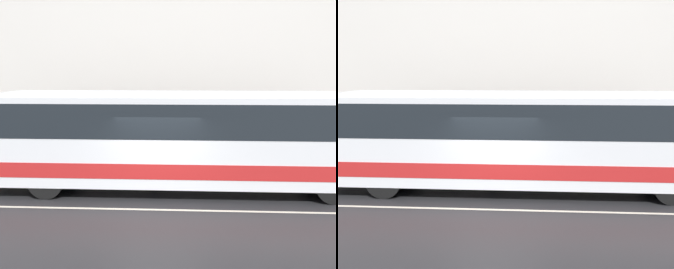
% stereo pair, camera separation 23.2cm
% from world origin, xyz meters
% --- Properties ---
extents(ground_plane, '(60.00, 60.00, 0.00)m').
position_xyz_m(ground_plane, '(0.00, 0.00, 0.00)').
color(ground_plane, '#262628').
extents(sidewalk, '(60.00, 2.72, 0.13)m').
position_xyz_m(sidewalk, '(0.00, 5.36, 0.06)').
color(sidewalk, gray).
rests_on(sidewalk, ground_plane).
extents(building_facade, '(60.00, 0.35, 12.78)m').
position_xyz_m(building_facade, '(0.00, 6.86, 6.18)').
color(building_facade, silver).
rests_on(building_facade, ground_plane).
extents(lane_stripe, '(54.00, 0.14, 0.01)m').
position_xyz_m(lane_stripe, '(0.00, 0.00, 0.00)').
color(lane_stripe, beige).
rests_on(lane_stripe, ground_plane).
extents(transit_bus, '(12.50, 2.52, 3.17)m').
position_xyz_m(transit_bus, '(0.46, 2.02, 1.79)').
color(transit_bus, silver).
rests_on(transit_bus, ground_plane).
extents(pedestrian_waiting, '(0.36, 0.36, 1.70)m').
position_xyz_m(pedestrian_waiting, '(-0.44, 4.53, 0.92)').
color(pedestrian_waiting, '#333338').
rests_on(pedestrian_waiting, sidewalk).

